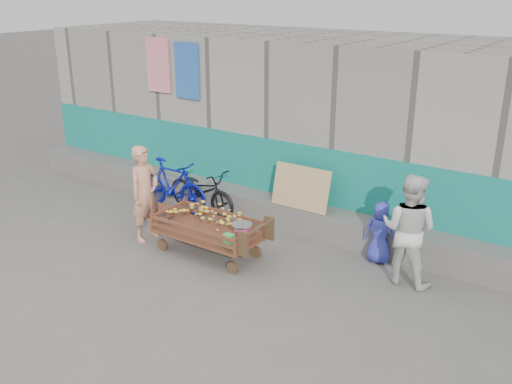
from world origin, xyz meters
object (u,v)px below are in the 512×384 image
Objects in this scene: banana_cart at (206,222)px; bicycle_dark at (202,191)px; child at (380,232)px; bench at (164,211)px; bicycle_blue at (172,185)px; woman at (409,230)px; vendor_man at (145,193)px.

bicycle_dark is at bearing 131.75° from banana_cart.
banana_cart is 1.88× the size of child.
bench is at bearing 0.81° from child.
child is at bearing -87.38° from bicycle_blue.
child is 3.91m from bicycle_blue.
banana_cart is at bearing -21.47° from bench.
woman reaches higher than bicycle_blue.
bicycle_blue reaches higher than bicycle_dark.
bench is 4.25m from woman.
vendor_man is 1.65× the size of child.
bicycle_dark reaches higher than bench.
vendor_man is 0.99× the size of bicycle_blue.
woman is 4.46m from bicycle_blue.
vendor_man is at bearing -156.12° from bicycle_blue.
bench is (-1.40, 0.55, -0.32)m from banana_cart.
bench is 0.65× the size of woman.
bicycle_dark is at bearing -6.33° from woman.
banana_cart is 1.13× the size of woman.
bench is 0.63m from bicycle_blue.
child reaches higher than bicycle_dark.
bench is 3.74m from child.
bicycle_blue is (-1.64, 1.06, -0.04)m from banana_cart.
bench is 0.79m from bicycle_dark.
child reaches higher than bicycle_blue.
woman is at bearing 136.31° from child.
child is (2.27, 1.21, -0.04)m from banana_cart.
bicycle_blue is (-3.91, -0.15, -0.00)m from child.
bench is at bearing 22.51° from vendor_man.
bench is 1.08× the size of child.
child reaches higher than banana_cart.
woman is at bearing 4.10° from bench.
child is (3.40, 1.33, -0.30)m from vendor_man.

